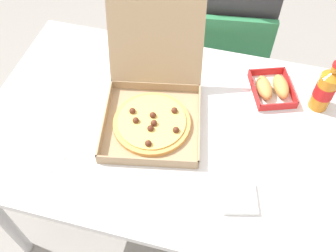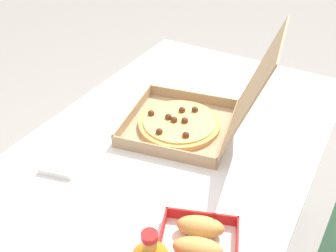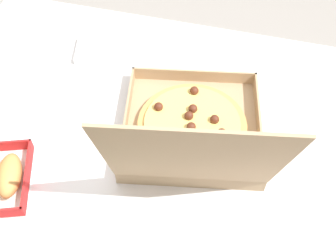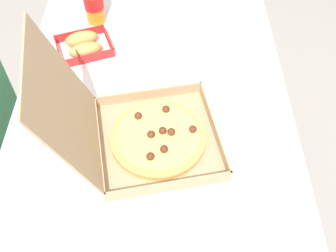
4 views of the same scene
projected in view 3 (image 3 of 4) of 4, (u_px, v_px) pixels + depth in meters
name	position (u px, v px, depth m)	size (l,w,h in m)	color
ground_plane	(168.00, 243.00, 1.68)	(10.00, 10.00, 0.00)	gray
dining_table	(168.00, 147.00, 1.15)	(1.39, 0.89, 0.74)	white
pizza_box_open	(192.00, 130.00, 1.03)	(0.43, 0.53, 0.38)	tan
paper_menu	(332.00, 102.00, 1.15)	(0.21, 0.15, 0.00)	white
napkin_pile	(95.00, 50.00, 1.27)	(0.11, 0.11, 0.02)	white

